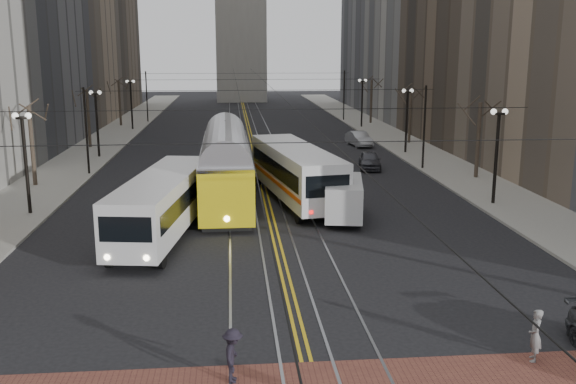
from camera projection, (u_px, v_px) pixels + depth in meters
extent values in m
plane|color=black|center=(303.00, 347.00, 20.43)|extent=(260.00, 260.00, 0.00)
cube|color=gray|center=(100.00, 146.00, 62.86)|extent=(5.00, 140.00, 0.15)
cube|color=gray|center=(399.00, 142.00, 65.47)|extent=(5.00, 140.00, 0.15)
cube|color=gray|center=(253.00, 145.00, 64.18)|extent=(4.80, 130.00, 0.02)
cube|color=gold|center=(253.00, 144.00, 64.18)|extent=(0.42, 130.00, 0.01)
cylinder|color=black|center=(26.00, 167.00, 36.13)|extent=(0.20, 0.20, 5.60)
cylinder|color=black|center=(97.00, 126.00, 55.58)|extent=(0.20, 0.20, 5.60)
cylinder|color=black|center=(132.00, 106.00, 75.02)|extent=(0.20, 0.20, 5.60)
cylinder|color=black|center=(496.00, 160.00, 38.52)|extent=(0.20, 0.20, 5.60)
cylinder|color=black|center=(406.00, 123.00, 57.96)|extent=(0.20, 0.20, 5.60)
cylinder|color=black|center=(362.00, 105.00, 77.41)|extent=(0.20, 0.20, 5.60)
cylinder|color=#382D23|center=(32.00, 147.00, 43.73)|extent=(0.28, 0.28, 5.60)
cylinder|color=#382D23|center=(89.00, 119.00, 61.24)|extent=(0.28, 0.28, 5.60)
cylinder|color=#382D23|center=(120.00, 104.00, 78.74)|extent=(0.28, 0.28, 5.60)
cylinder|color=#382D23|center=(478.00, 141.00, 46.47)|extent=(0.28, 0.28, 5.60)
cylinder|color=#382D23|center=(410.00, 116.00, 63.97)|extent=(0.28, 0.28, 5.60)
cylinder|color=#382D23|center=(371.00, 102.00, 81.47)|extent=(0.28, 0.28, 5.60)
cylinder|color=black|center=(237.00, 84.00, 62.75)|extent=(0.03, 120.00, 0.03)
cylinder|color=black|center=(267.00, 84.00, 63.01)|extent=(0.03, 120.00, 0.03)
cylinder|color=black|center=(86.00, 132.00, 47.76)|extent=(0.16, 0.16, 6.60)
cylinder|color=black|center=(147.00, 97.00, 82.76)|extent=(0.16, 0.16, 6.60)
cylinder|color=black|center=(424.00, 128.00, 50.01)|extent=(0.16, 0.16, 6.60)
cylinder|color=black|center=(344.00, 96.00, 85.01)|extent=(0.16, 0.16, 6.60)
cube|color=silver|center=(163.00, 206.00, 32.44)|extent=(4.39, 12.66, 3.10)
cube|color=gold|center=(226.00, 172.00, 39.91)|extent=(3.02, 15.70, 3.70)
cube|color=silver|center=(295.00, 174.00, 39.94)|extent=(4.91, 13.25, 3.38)
cube|color=silver|center=(344.00, 200.00, 35.47)|extent=(2.80, 5.37, 2.26)
imported|color=#404147|center=(370.00, 160.00, 50.96)|extent=(2.22, 4.27, 1.39)
imported|color=#A2A4AA|center=(359.00, 139.00, 63.10)|extent=(2.17, 4.50, 1.42)
imported|color=slate|center=(535.00, 335.00, 19.39)|extent=(0.57, 0.69, 1.64)
imported|color=black|center=(233.00, 355.00, 18.17)|extent=(0.68, 1.08, 1.59)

